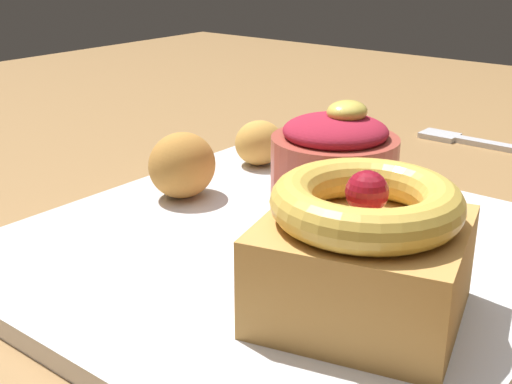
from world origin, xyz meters
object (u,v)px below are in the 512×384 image
at_px(fritter_middle, 259,143).
at_px(fork, 474,142).
at_px(cake_slice, 363,250).
at_px(berry_ramekin, 334,166).
at_px(front_plate, 282,253).
at_px(fritter_front, 182,165).

height_order(fritter_middle, fork, fritter_middle).
distance_m(cake_slice, berry_ramekin, 0.13).
distance_m(cake_slice, fritter_middle, 0.24).
bearing_deg(fritter_middle, fork, -26.09).
distance_m(berry_ramekin, fritter_middle, 0.12).
height_order(front_plate, fritter_middle, fritter_middle).
bearing_deg(front_plate, berry_ramekin, 1.34).
xyz_separation_m(front_plate, fritter_front, (0.02, 0.10, 0.03)).
bearing_deg(fritter_middle, fritter_front, -177.85).
height_order(cake_slice, fritter_front, cake_slice).
distance_m(berry_ramekin, fritter_front, 0.11).
distance_m(cake_slice, fritter_front, 0.19).
distance_m(fritter_front, fork, 0.31).
height_order(front_plate, fork, front_plate).
distance_m(front_plate, cake_slice, 0.10).
bearing_deg(cake_slice, front_plate, 61.61).
bearing_deg(berry_ramekin, cake_slice, -141.37).
bearing_deg(cake_slice, fritter_front, 71.02).
bearing_deg(berry_ramekin, fork, 1.05).
xyz_separation_m(front_plate, berry_ramekin, (0.06, 0.00, 0.04)).
relative_size(front_plate, cake_slice, 2.75).
bearing_deg(berry_ramekin, front_plate, -178.66).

